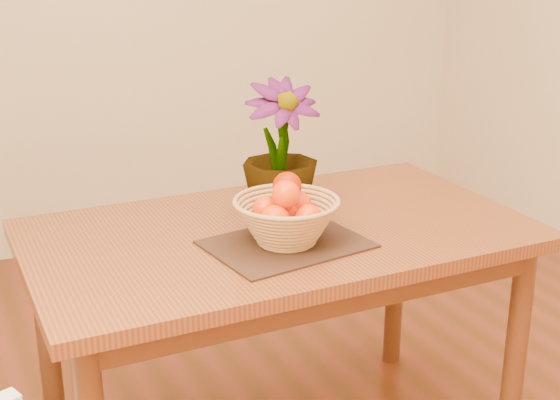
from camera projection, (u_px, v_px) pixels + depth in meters
name	position (u px, v px, depth m)	size (l,w,h in m)	color
table	(280.00, 256.00, 2.22)	(1.40, 0.80, 0.75)	brown
placemat	(286.00, 244.00, 2.07)	(0.40, 0.30, 0.01)	#341B12
wicker_basket	(286.00, 223.00, 2.05)	(0.28, 0.28, 0.12)	tan
orange_pile	(287.00, 203.00, 2.04)	(0.18, 0.17, 0.14)	#FF2F04
potted_plant	(280.00, 149.00, 2.24)	(0.22, 0.22, 0.40)	#144915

